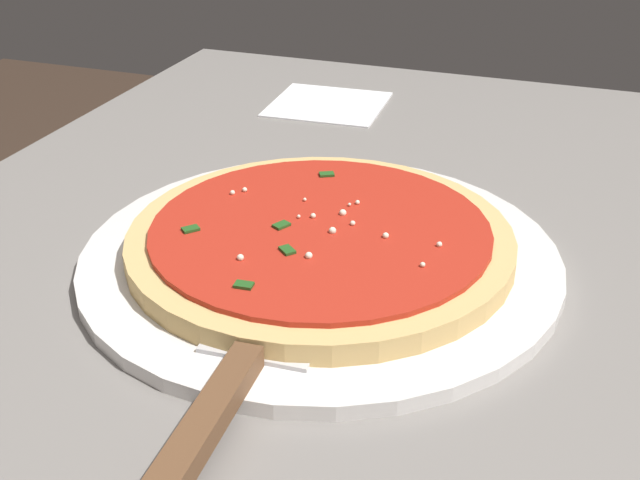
# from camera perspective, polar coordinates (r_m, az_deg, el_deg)

# --- Properties ---
(restaurant_table) EXTENTS (1.01, 0.81, 0.75)m
(restaurant_table) POSITION_cam_1_polar(r_m,az_deg,el_deg) (0.68, 4.05, -12.71)
(restaurant_table) COLOR black
(restaurant_table) RESTS_ON ground_plane
(serving_plate) EXTENTS (0.35, 0.35, 0.01)m
(serving_plate) POSITION_cam_1_polar(r_m,az_deg,el_deg) (0.60, 0.00, -1.22)
(serving_plate) COLOR white
(serving_plate) RESTS_ON restaurant_table
(pizza) EXTENTS (0.28, 0.28, 0.02)m
(pizza) POSITION_cam_1_polar(r_m,az_deg,el_deg) (0.60, -0.00, 0.04)
(pizza) COLOR #DBB26B
(pizza) RESTS_ON serving_plate
(pizza_server) EXTENTS (0.22, 0.07, 0.01)m
(pizza_server) POSITION_cam_1_polar(r_m,az_deg,el_deg) (0.47, -6.05, -9.81)
(pizza_server) COLOR silver
(pizza_server) RESTS_ON serving_plate
(napkin_folded_right) EXTENTS (0.13, 0.13, 0.00)m
(napkin_folded_right) POSITION_cam_1_polar(r_m,az_deg,el_deg) (0.93, 0.55, 9.48)
(napkin_folded_right) COLOR white
(napkin_folded_right) RESTS_ON restaurant_table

